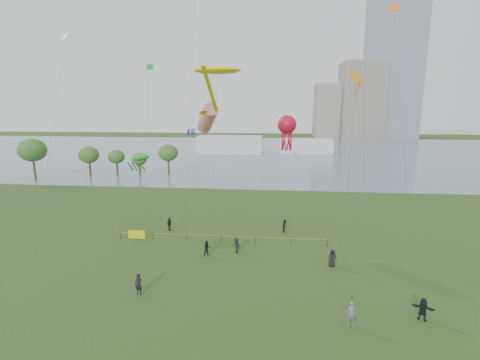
# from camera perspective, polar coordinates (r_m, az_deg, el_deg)

# --- Properties ---
(ground_plane) EXTENTS (400.00, 400.00, 0.00)m
(ground_plane) POSITION_cam_1_polar(r_m,az_deg,el_deg) (28.43, -2.17, -20.22)
(ground_plane) COLOR #1E3811
(lake) EXTENTS (400.00, 120.00, 0.08)m
(lake) POSITION_cam_1_polar(r_m,az_deg,el_deg) (124.88, 4.19, 4.62)
(lake) COLOR slate
(lake) RESTS_ON ground_plane
(tower) EXTENTS (24.00, 24.00, 120.00)m
(tower) POSITION_cam_1_polar(r_m,az_deg,el_deg) (205.66, 24.25, 23.22)
(tower) COLOR slate
(tower) RESTS_ON ground_plane
(building_mid) EXTENTS (20.00, 20.00, 38.00)m
(building_mid) POSITION_cam_1_polar(r_m,az_deg,el_deg) (190.79, 19.12, 12.12)
(building_mid) COLOR slate
(building_mid) RESTS_ON ground_plane
(building_low) EXTENTS (16.00, 18.00, 28.00)m
(building_low) POSITION_cam_1_polar(r_m,az_deg,el_deg) (194.05, 14.52, 10.88)
(building_low) COLOR gray
(building_low) RESTS_ON ground_plane
(pavilion_left) EXTENTS (22.00, 8.00, 6.00)m
(pavilion_left) POSITION_cam_1_polar(r_m,az_deg,el_deg) (120.53, -1.60, 5.83)
(pavilion_left) COLOR silver
(pavilion_left) RESTS_ON ground_plane
(pavilion_right) EXTENTS (18.00, 7.00, 5.00)m
(pavilion_right) POSITION_cam_1_polar(r_m,az_deg,el_deg) (123.03, 10.74, 5.51)
(pavilion_right) COLOR silver
(pavilion_right) RESTS_ON ground_plane
(trees) EXTENTS (31.65, 14.31, 8.92)m
(trees) POSITION_cam_1_polar(r_m,az_deg,el_deg) (83.58, -23.23, 4.05)
(trees) COLOR #3A2D1A
(trees) RESTS_ON ground_plane
(fence) EXTENTS (24.07, 0.07, 1.05)m
(fence) POSITION_cam_1_polar(r_m,az_deg,el_deg) (41.72, -11.61, -8.92)
(fence) COLOR black
(fence) RESTS_ON ground_plane
(kite_flyer) EXTENTS (0.70, 0.47, 1.88)m
(kite_flyer) POSITION_cam_1_polar(r_m,az_deg,el_deg) (27.10, 17.84, -20.22)
(kite_flyer) COLOR slate
(kite_flyer) RESTS_ON ground_plane
(spectator_a) EXTENTS (0.99, 0.92, 1.63)m
(spectator_a) POSITION_cam_1_polar(r_m,az_deg,el_deg) (36.83, -5.41, -11.11)
(spectator_a) COLOR black
(spectator_a) RESTS_ON ground_plane
(spectator_b) EXTENTS (1.21, 1.13, 1.64)m
(spectator_b) POSITION_cam_1_polar(r_m,az_deg,el_deg) (37.37, -0.59, -10.70)
(spectator_b) COLOR black
(spectator_b) RESTS_ON ground_plane
(spectator_c) EXTENTS (0.66, 1.05, 1.66)m
(spectator_c) POSITION_cam_1_polar(r_m,az_deg,el_deg) (44.80, -11.51, -7.10)
(spectator_c) COLOR black
(spectator_c) RESTS_ON ground_plane
(spectator_d) EXTENTS (0.89, 0.62, 1.71)m
(spectator_d) POSITION_cam_1_polar(r_m,az_deg,el_deg) (35.52, 14.88, -12.27)
(spectator_d) COLOR black
(spectator_d) RESTS_ON ground_plane
(spectator_e) EXTENTS (1.63, 1.09, 1.69)m
(spectator_e) POSITION_cam_1_polar(r_m,az_deg,el_deg) (29.72, 27.81, -18.25)
(spectator_e) COLOR black
(spectator_e) RESTS_ON ground_plane
(spectator_f) EXTENTS (0.72, 0.55, 1.79)m
(spectator_f) POSITION_cam_1_polar(r_m,az_deg,el_deg) (30.85, -16.30, -16.09)
(spectator_f) COLOR black
(spectator_f) RESTS_ON ground_plane
(spectator_g) EXTENTS (0.68, 0.83, 1.59)m
(spectator_g) POSITION_cam_1_polar(r_m,az_deg,el_deg) (43.72, 7.37, -7.47)
(spectator_g) COLOR black
(spectator_g) RESTS_ON ground_plane
(kite_stingray) EXTENTS (5.36, 10.15, 19.61)m
(kite_stingray) POSITION_cam_1_polar(r_m,az_deg,el_deg) (40.04, -3.80, 17.47)
(kite_stingray) COLOR #3F3F42
(kite_windsock) EXTENTS (5.29, 5.08, 15.79)m
(kite_windsock) POSITION_cam_1_polar(r_m,az_deg,el_deg) (42.95, -5.37, 10.04)
(kite_windsock) COLOR #3F3F42
(kite_creature) EXTENTS (2.12, 10.30, 8.98)m
(kite_creature) POSITION_cam_1_polar(r_m,az_deg,el_deg) (48.76, -16.04, 3.54)
(kite_creature) COLOR #3F3F42
(kite_octopus) EXTENTS (4.33, 4.16, 14.34)m
(kite_octopus) POSITION_cam_1_polar(r_m,az_deg,el_deg) (39.58, 7.71, 8.89)
(kite_octopus) COLOR #3F3F42
(kite_delta) EXTENTS (3.76, 13.72, 18.20)m
(kite_delta) POSITION_cam_1_polar(r_m,az_deg,el_deg) (31.23, 18.41, 13.88)
(kite_delta) COLOR #3F3F42
(small_kites) EXTENTS (34.14, 11.63, 12.02)m
(small_kites) POSITION_cam_1_polar(r_m,az_deg,el_deg) (43.85, -1.91, 25.26)
(small_kites) COLOR #198C2D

